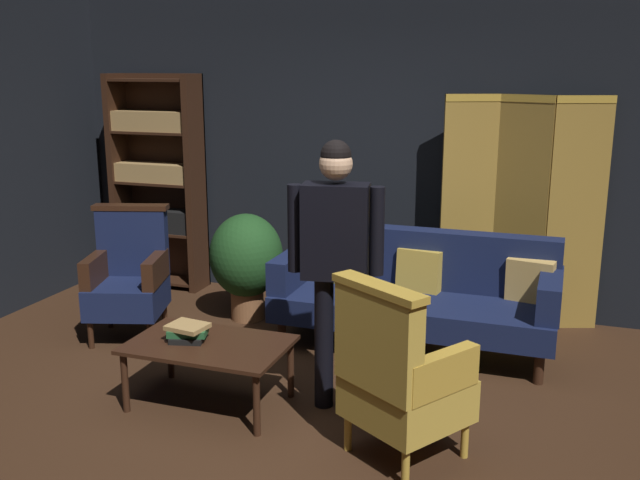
{
  "coord_description": "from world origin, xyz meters",
  "views": [
    {
      "loc": [
        1.59,
        -3.72,
        2.13
      ],
      "look_at": [
        0.0,
        0.8,
        0.95
      ],
      "focal_mm": 40.12,
      "sensor_mm": 36.0,
      "label": 1
    }
  ],
  "objects_px": {
    "folding_screen": "(521,208)",
    "bookshelf": "(158,179)",
    "coffee_table": "(209,350)",
    "potted_plant": "(246,259)",
    "armchair_gilt_accent": "(399,376)",
    "velvet_couch": "(416,289)",
    "standing_figure": "(335,251)",
    "book_black_cloth": "(188,338)",
    "book_tan_leather": "(188,327)",
    "book_green_cloth": "(188,332)",
    "armchair_wing_left": "(129,277)"
  },
  "relations": [
    {
      "from": "folding_screen",
      "to": "bookshelf",
      "type": "relative_size",
      "value": 0.93
    },
    {
      "from": "coffee_table",
      "to": "potted_plant",
      "type": "distance_m",
      "value": 1.61
    },
    {
      "from": "folding_screen",
      "to": "armchair_gilt_accent",
      "type": "bearing_deg",
      "value": -99.97
    },
    {
      "from": "velvet_couch",
      "to": "coffee_table",
      "type": "xyz_separation_m",
      "value": [
        -1.03,
        -1.42,
        -0.08
      ]
    },
    {
      "from": "potted_plant",
      "to": "standing_figure",
      "type": "bearing_deg",
      "value": -46.79
    },
    {
      "from": "coffee_table",
      "to": "book_black_cloth",
      "type": "bearing_deg",
      "value": -176.67
    },
    {
      "from": "book_tan_leather",
      "to": "bookshelf",
      "type": "bearing_deg",
      "value": 125.21
    },
    {
      "from": "book_black_cloth",
      "to": "armchair_gilt_accent",
      "type": "bearing_deg",
      "value": -8.95
    },
    {
      "from": "armchair_gilt_accent",
      "to": "book_green_cloth",
      "type": "bearing_deg",
      "value": 171.05
    },
    {
      "from": "folding_screen",
      "to": "book_black_cloth",
      "type": "relative_size",
      "value": 9.21
    },
    {
      "from": "potted_plant",
      "to": "armchair_gilt_accent",
      "type": "bearing_deg",
      "value": -45.48
    },
    {
      "from": "potted_plant",
      "to": "book_green_cloth",
      "type": "bearing_deg",
      "value": -78.41
    },
    {
      "from": "standing_figure",
      "to": "potted_plant",
      "type": "relative_size",
      "value": 1.86
    },
    {
      "from": "bookshelf",
      "to": "book_green_cloth",
      "type": "bearing_deg",
      "value": -54.79
    },
    {
      "from": "armchair_gilt_accent",
      "to": "armchair_wing_left",
      "type": "xyz_separation_m",
      "value": [
        -2.46,
        1.11,
        0.0
      ]
    },
    {
      "from": "bookshelf",
      "to": "book_tan_leather",
      "type": "distance_m",
      "value": 2.71
    },
    {
      "from": "folding_screen",
      "to": "potted_plant",
      "type": "height_order",
      "value": "folding_screen"
    },
    {
      "from": "velvet_couch",
      "to": "book_tan_leather",
      "type": "distance_m",
      "value": 1.85
    },
    {
      "from": "armchair_wing_left",
      "to": "book_green_cloth",
      "type": "xyz_separation_m",
      "value": [
        1.04,
        -0.89,
        -0.01
      ]
    },
    {
      "from": "armchair_gilt_accent",
      "to": "book_black_cloth",
      "type": "height_order",
      "value": "armchair_gilt_accent"
    },
    {
      "from": "potted_plant",
      "to": "book_black_cloth",
      "type": "distance_m",
      "value": 1.58
    },
    {
      "from": "folding_screen",
      "to": "coffee_table",
      "type": "relative_size",
      "value": 1.9
    },
    {
      "from": "armchair_wing_left",
      "to": "book_green_cloth",
      "type": "bearing_deg",
      "value": -40.51
    },
    {
      "from": "bookshelf",
      "to": "folding_screen",
      "type": "bearing_deg",
      "value": 0.92
    },
    {
      "from": "armchair_wing_left",
      "to": "potted_plant",
      "type": "height_order",
      "value": "armchair_wing_left"
    },
    {
      "from": "velvet_couch",
      "to": "standing_figure",
      "type": "distance_m",
      "value": 1.34
    },
    {
      "from": "velvet_couch",
      "to": "book_tan_leather",
      "type": "bearing_deg",
      "value": -129.21
    },
    {
      "from": "bookshelf",
      "to": "armchair_gilt_accent",
      "type": "distance_m",
      "value": 3.85
    },
    {
      "from": "folding_screen",
      "to": "book_green_cloth",
      "type": "relative_size",
      "value": 7.82
    },
    {
      "from": "folding_screen",
      "to": "armchair_gilt_accent",
      "type": "xyz_separation_m",
      "value": [
        -0.43,
        -2.45,
        -0.5
      ]
    },
    {
      "from": "velvet_couch",
      "to": "potted_plant",
      "type": "relative_size",
      "value": 2.31
    },
    {
      "from": "armchair_wing_left",
      "to": "book_green_cloth",
      "type": "height_order",
      "value": "armchair_wing_left"
    },
    {
      "from": "armchair_gilt_accent",
      "to": "potted_plant",
      "type": "distance_m",
      "value": 2.49
    },
    {
      "from": "folding_screen",
      "to": "book_black_cloth",
      "type": "bearing_deg",
      "value": -129.82
    },
    {
      "from": "folding_screen",
      "to": "velvet_couch",
      "type": "bearing_deg",
      "value": -130.88
    },
    {
      "from": "folding_screen",
      "to": "standing_figure",
      "type": "relative_size",
      "value": 1.12
    },
    {
      "from": "armchair_gilt_accent",
      "to": "armchair_wing_left",
      "type": "height_order",
      "value": "same"
    },
    {
      "from": "armchair_wing_left",
      "to": "coffee_table",
      "type": "bearing_deg",
      "value": -36.71
    },
    {
      "from": "standing_figure",
      "to": "potted_plant",
      "type": "xyz_separation_m",
      "value": [
        -1.22,
        1.3,
        -0.5
      ]
    },
    {
      "from": "standing_figure",
      "to": "book_green_cloth",
      "type": "xyz_separation_m",
      "value": [
        -0.9,
        -0.25,
        -0.55
      ]
    },
    {
      "from": "standing_figure",
      "to": "book_tan_leather",
      "type": "distance_m",
      "value": 1.07
    },
    {
      "from": "book_tan_leather",
      "to": "book_black_cloth",
      "type": "bearing_deg",
      "value": 90.0
    },
    {
      "from": "folding_screen",
      "to": "book_green_cloth",
      "type": "xyz_separation_m",
      "value": [
        -1.86,
        -2.23,
        -0.51
      ]
    },
    {
      "from": "armchair_gilt_accent",
      "to": "armchair_wing_left",
      "type": "bearing_deg",
      "value": 155.72
    },
    {
      "from": "folding_screen",
      "to": "book_green_cloth",
      "type": "bearing_deg",
      "value": -129.82
    },
    {
      "from": "bookshelf",
      "to": "book_tan_leather",
      "type": "xyz_separation_m",
      "value": [
        1.53,
        -2.17,
        -0.55
      ]
    },
    {
      "from": "potted_plant",
      "to": "armchair_wing_left",
      "type": "bearing_deg",
      "value": -137.46
    },
    {
      "from": "coffee_table",
      "to": "armchair_wing_left",
      "type": "bearing_deg",
      "value": 143.29
    },
    {
      "from": "armchair_gilt_accent",
      "to": "standing_figure",
      "type": "xyz_separation_m",
      "value": [
        -0.52,
        0.47,
        0.54
      ]
    },
    {
      "from": "bookshelf",
      "to": "velvet_couch",
      "type": "bearing_deg",
      "value": -15.34
    }
  ]
}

